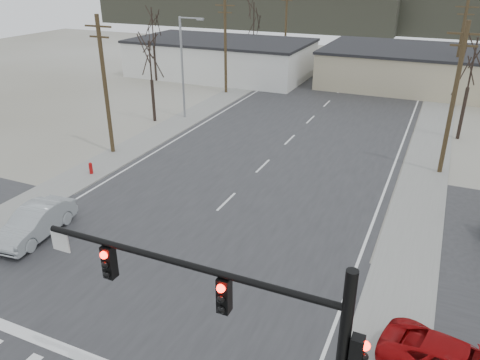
# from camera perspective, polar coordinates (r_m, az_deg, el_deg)

# --- Properties ---
(ground) EXTENTS (140.00, 140.00, 0.00)m
(ground) POSITION_cam_1_polar(r_m,az_deg,el_deg) (22.34, -10.74, -11.35)
(ground) COLOR #B9B9B5
(ground) RESTS_ON ground
(main_road) EXTENTS (18.00, 110.00, 0.05)m
(main_road) POSITION_cam_1_polar(r_m,az_deg,el_deg) (34.04, 3.40, 2.28)
(main_road) COLOR #29282B
(main_road) RESTS_ON ground
(cross_road) EXTENTS (90.00, 10.00, 0.04)m
(cross_road) POSITION_cam_1_polar(r_m,az_deg,el_deg) (22.33, -10.74, -11.31)
(cross_road) COLOR #29282B
(cross_road) RESTS_ON ground
(sidewalk_left) EXTENTS (3.00, 90.00, 0.06)m
(sidewalk_left) POSITION_cam_1_polar(r_m,az_deg,el_deg) (42.69, -7.63, 6.83)
(sidewalk_left) COLOR gray
(sidewalk_left) RESTS_ON ground
(sidewalk_right) EXTENTS (3.00, 90.00, 0.06)m
(sidewalk_right) POSITION_cam_1_polar(r_m,az_deg,el_deg) (36.87, 21.89, 2.29)
(sidewalk_right) COLOR gray
(sidewalk_right) RESTS_ON ground
(traffic_signal_mast) EXTENTS (8.95, 0.43, 7.20)m
(traffic_signal_mast) POSITION_cam_1_polar(r_m,az_deg,el_deg) (12.15, 3.03, -18.55)
(traffic_signal_mast) COLOR black
(traffic_signal_mast) RESTS_ON ground
(fire_hydrant) EXTENTS (0.24, 0.24, 0.87)m
(fire_hydrant) POSITION_cam_1_polar(r_m,az_deg,el_deg) (33.33, -17.73, 1.39)
(fire_hydrant) COLOR #A50C0C
(fire_hydrant) RESTS_ON ground
(building_left_far) EXTENTS (22.30, 12.30, 4.50)m
(building_left_far) POSITION_cam_1_polar(r_m,az_deg,el_deg) (61.74, -2.33, 14.69)
(building_left_far) COLOR silver
(building_left_far) RESTS_ON ground
(building_right_far) EXTENTS (26.30, 14.30, 4.30)m
(building_right_far) POSITION_cam_1_polar(r_m,az_deg,el_deg) (59.52, 23.24, 12.29)
(building_right_far) COLOR tan
(building_right_far) RESTS_ON ground
(upole_left_b) EXTENTS (2.20, 0.30, 10.00)m
(upole_left_b) POSITION_cam_1_polar(r_m,az_deg,el_deg) (35.59, -16.14, 11.16)
(upole_left_b) COLOR #40331E
(upole_left_b) RESTS_ON ground
(upole_left_c) EXTENTS (2.20, 0.30, 10.00)m
(upole_left_c) POSITION_cam_1_polar(r_m,az_deg,el_deg) (52.22, -1.80, 16.16)
(upole_left_c) COLOR #40331E
(upole_left_c) RESTS_ON ground
(upole_left_d) EXTENTS (2.20, 0.30, 10.00)m
(upole_left_d) POSITION_cam_1_polar(r_m,az_deg,el_deg) (70.62, 5.62, 18.30)
(upole_left_d) COLOR #40331E
(upole_left_d) RESTS_ON ground
(upole_right_a) EXTENTS (2.20, 0.30, 10.00)m
(upole_right_a) POSITION_cam_1_polar(r_m,az_deg,el_deg) (33.44, 24.60, 9.07)
(upole_right_a) COLOR #40331E
(upole_right_a) RESTS_ON ground
(upole_right_b) EXTENTS (2.20, 0.30, 10.00)m
(upole_right_b) POSITION_cam_1_polar(r_m,az_deg,el_deg) (55.07, 25.18, 14.38)
(upole_right_b) COLOR #40331E
(upole_right_b) RESTS_ON ground
(streetlight_main) EXTENTS (2.40, 0.25, 9.00)m
(streetlight_main) POSITION_cam_1_polar(r_m,az_deg,el_deg) (43.22, -6.85, 14.02)
(streetlight_main) COLOR gray
(streetlight_main) RESTS_ON ground
(tree_left_near) EXTENTS (3.30, 3.30, 7.35)m
(tree_left_near) POSITION_cam_1_polar(r_m,az_deg,el_deg) (42.71, -10.87, 13.83)
(tree_left_near) COLOR #2D201B
(tree_left_near) RESTS_ON ground
(tree_right_mid) EXTENTS (3.74, 3.74, 8.33)m
(tree_right_mid) POSITION_cam_1_polar(r_m,az_deg,el_deg) (41.16, 26.46, 12.35)
(tree_right_mid) COLOR #2D201B
(tree_right_mid) RESTS_ON ground
(tree_left_far) EXTENTS (3.96, 3.96, 8.82)m
(tree_left_far) POSITION_cam_1_polar(r_m,az_deg,el_deg) (65.79, 1.69, 18.86)
(tree_left_far) COLOR #2D201B
(tree_left_far) RESTS_ON ground
(tree_left_mid) EXTENTS (3.96, 3.96, 8.82)m
(tree_left_mid) POSITION_cam_1_polar(r_m,az_deg,el_deg) (59.02, -10.62, 17.80)
(tree_left_mid) COLOR #2D201B
(tree_left_mid) RESTS_ON ground
(hill_left) EXTENTS (70.00, 18.00, 7.00)m
(hill_left) POSITION_cam_1_polar(r_m,az_deg,el_deg) (116.38, 0.71, 20.04)
(hill_left) COLOR #333026
(hill_left) RESTS_ON ground
(sedan_crossing) EXTENTS (2.26, 5.04, 1.61)m
(sedan_crossing) POSITION_cam_1_polar(r_m,az_deg,el_deg) (26.58, -23.69, -4.74)
(sedan_crossing) COLOR #979EA1
(sedan_crossing) RESTS_ON main_road
(car_far_a) EXTENTS (2.46, 5.58, 1.59)m
(car_far_a) POSITION_cam_1_polar(r_m,az_deg,el_deg) (67.69, 16.09, 13.46)
(car_far_a) COLOR black
(car_far_a) RESTS_ON main_road
(car_far_b) EXTENTS (1.82, 3.98, 1.32)m
(car_far_b) POSITION_cam_1_polar(r_m,az_deg,el_deg) (67.72, 9.69, 13.93)
(car_far_b) COLOR black
(car_far_b) RESTS_ON main_road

